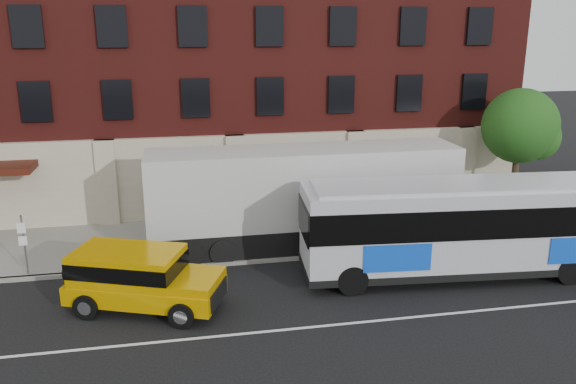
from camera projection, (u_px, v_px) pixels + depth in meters
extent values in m
plane|color=black|center=(278.00, 339.00, 17.82)|extent=(120.00, 120.00, 0.00)
cube|color=gray|center=(243.00, 236.00, 26.29)|extent=(60.00, 6.00, 0.15)
cube|color=gray|center=(252.00, 261.00, 23.46)|extent=(60.00, 0.25, 0.15)
cube|color=silver|center=(275.00, 331.00, 18.29)|extent=(60.00, 0.12, 0.01)
cube|color=#5A1815|center=(223.00, 55.00, 31.74)|extent=(30.00, 10.00, 15.00)
cube|color=beige|center=(235.00, 176.00, 28.40)|extent=(30.00, 0.35, 4.00)
cube|color=beige|center=(107.00, 182.00, 27.21)|extent=(0.90, 0.55, 4.00)
cube|color=beige|center=(236.00, 176.00, 28.31)|extent=(0.90, 0.55, 4.00)
cube|color=beige|center=(354.00, 170.00, 29.41)|extent=(0.90, 0.55, 4.00)
cube|color=beige|center=(465.00, 165.00, 30.51)|extent=(0.90, 0.55, 4.00)
cube|color=black|center=(36.00, 102.00, 25.81)|extent=(1.30, 0.20, 1.80)
cube|color=black|center=(118.00, 100.00, 26.45)|extent=(1.30, 0.20, 1.80)
cube|color=black|center=(196.00, 98.00, 27.09)|extent=(1.30, 0.20, 1.80)
cube|color=black|center=(270.00, 96.00, 27.74)|extent=(1.30, 0.20, 1.80)
cube|color=black|center=(341.00, 95.00, 28.38)|extent=(1.30, 0.20, 1.80)
cube|color=black|center=(409.00, 93.00, 29.02)|extent=(1.30, 0.20, 1.80)
cube|color=black|center=(474.00, 91.00, 29.66)|extent=(1.30, 0.20, 1.80)
cube|color=black|center=(27.00, 26.00, 24.93)|extent=(1.30, 0.20, 1.80)
cube|color=black|center=(112.00, 26.00, 25.57)|extent=(1.30, 0.20, 1.80)
cube|color=black|center=(193.00, 26.00, 26.21)|extent=(1.30, 0.20, 1.80)
cube|color=black|center=(269.00, 26.00, 26.85)|extent=(1.30, 0.20, 1.80)
cube|color=black|center=(343.00, 26.00, 27.49)|extent=(1.30, 0.20, 1.80)
cube|color=black|center=(413.00, 26.00, 28.13)|extent=(1.30, 0.20, 1.80)
cube|color=black|center=(480.00, 26.00, 28.78)|extent=(1.30, 0.20, 1.80)
cube|color=black|center=(5.00, 196.00, 26.52)|extent=(2.60, 0.15, 2.80)
cube|color=black|center=(141.00, 189.00, 27.62)|extent=(2.60, 0.15, 2.80)
cube|color=black|center=(266.00, 182.00, 28.72)|extent=(2.60, 0.15, 2.80)
cube|color=black|center=(382.00, 177.00, 29.82)|extent=(2.60, 0.15, 2.80)
cylinder|color=slate|center=(25.00, 247.00, 21.76)|extent=(0.07, 0.07, 2.50)
cube|color=white|center=(21.00, 228.00, 21.40)|extent=(0.30, 0.03, 0.40)
cube|color=white|center=(23.00, 241.00, 21.54)|extent=(0.30, 0.03, 0.35)
cylinder|color=#3B2E1D|center=(514.00, 184.00, 28.80)|extent=(0.32, 0.32, 3.00)
sphere|color=#1B4A15|center=(520.00, 126.00, 28.00)|extent=(3.60, 3.60, 3.60)
sphere|color=#1B4A15|center=(537.00, 137.00, 27.88)|extent=(2.20, 2.20, 2.20)
sphere|color=#1B4A15|center=(503.00, 133.00, 28.37)|extent=(2.00, 2.00, 2.00)
cube|color=silver|center=(479.00, 226.00, 21.94)|extent=(13.42, 3.82, 3.14)
cube|color=black|center=(475.00, 262.00, 22.35)|extent=(13.48, 3.88, 0.28)
cube|color=silver|center=(483.00, 184.00, 21.49)|extent=(12.73, 3.43, 0.13)
cube|color=black|center=(480.00, 212.00, 21.80)|extent=(13.52, 3.91, 1.10)
cube|color=blue|center=(398.00, 258.00, 20.38)|extent=(2.42, 0.24, 0.99)
cube|color=blue|center=(541.00, 225.00, 23.81)|extent=(2.42, 0.24, 0.99)
cylinder|color=black|center=(352.00, 280.00, 20.60)|extent=(1.13, 0.42, 1.10)
cylinder|color=black|center=(339.00, 254.00, 22.98)|extent=(1.13, 0.42, 1.10)
cylinder|color=black|center=(570.00, 270.00, 21.47)|extent=(1.13, 0.42, 1.10)
cylinder|color=black|center=(535.00, 245.00, 23.85)|extent=(1.13, 0.42, 1.10)
cylinder|color=black|center=(566.00, 244.00, 23.99)|extent=(1.13, 0.42, 1.10)
cube|color=#CE9200|center=(146.00, 290.00, 19.56)|extent=(5.46, 3.80, 0.63)
cube|color=#CE9200|center=(128.00, 265.00, 19.43)|extent=(3.98, 3.18, 1.05)
cube|color=black|center=(128.00, 264.00, 19.42)|extent=(4.03, 3.24, 0.53)
cube|color=#CE9200|center=(195.00, 281.00, 19.13)|extent=(2.20, 2.43, 0.32)
cube|color=black|center=(219.00, 294.00, 19.10)|extent=(0.67, 1.59, 0.58)
cylinder|color=black|center=(71.00, 271.00, 19.90)|extent=(0.51, 0.83, 0.80)
cylinder|color=black|center=(182.00, 315.00, 18.38)|extent=(0.89, 0.58, 0.84)
cylinder|color=silver|center=(182.00, 315.00, 18.38)|extent=(0.55, 0.46, 0.46)
cylinder|color=black|center=(203.00, 288.00, 20.32)|extent=(0.89, 0.58, 0.84)
cylinder|color=silver|center=(203.00, 288.00, 20.32)|extent=(0.55, 0.46, 0.46)
cylinder|color=black|center=(86.00, 307.00, 18.95)|extent=(0.89, 0.58, 0.84)
cylinder|color=silver|center=(86.00, 307.00, 18.95)|extent=(0.55, 0.46, 0.46)
cylinder|color=black|center=(116.00, 280.00, 20.89)|extent=(0.89, 0.58, 0.84)
cylinder|color=silver|center=(116.00, 280.00, 20.89)|extent=(0.55, 0.46, 0.46)
cube|color=black|center=(304.00, 234.00, 25.00)|extent=(12.97, 2.61, 1.19)
cube|color=silver|center=(304.00, 185.00, 24.41)|extent=(12.97, 2.66, 3.13)
cylinder|color=black|center=(190.00, 254.00, 22.96)|extent=(1.08, 0.30, 1.08)
cylinder|color=black|center=(188.00, 233.00, 25.31)|extent=(1.08, 0.30, 1.08)
cylinder|color=black|center=(223.00, 252.00, 23.20)|extent=(1.08, 0.30, 1.08)
cylinder|color=black|center=(218.00, 231.00, 25.54)|extent=(1.08, 0.30, 1.08)
cylinder|color=black|center=(393.00, 240.00, 24.50)|extent=(1.08, 0.30, 1.08)
cylinder|color=black|center=(374.00, 221.00, 26.84)|extent=(1.08, 0.30, 1.08)
cylinder|color=black|center=(422.00, 238.00, 24.73)|extent=(1.08, 0.30, 1.08)
cylinder|color=black|center=(401.00, 219.00, 27.08)|extent=(1.08, 0.30, 1.08)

